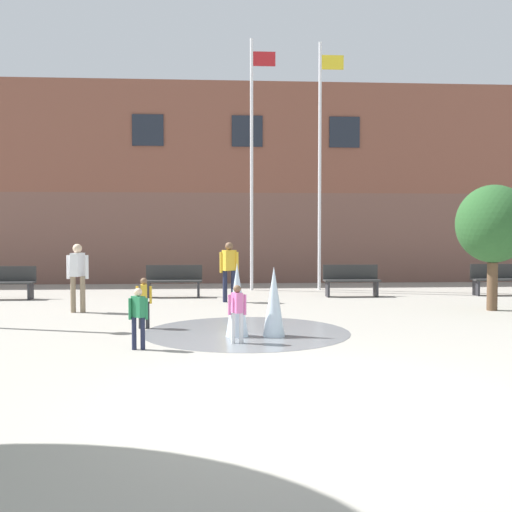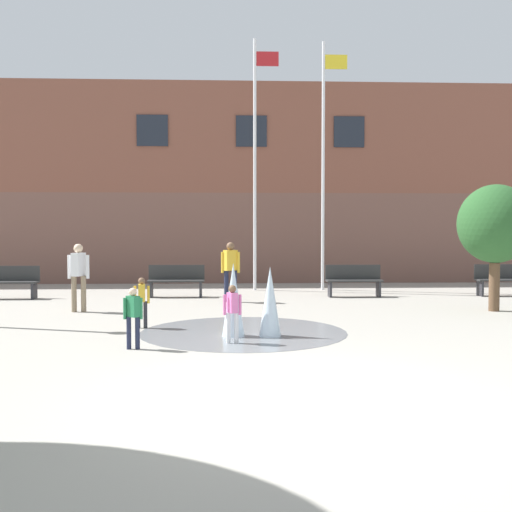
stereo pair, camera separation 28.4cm
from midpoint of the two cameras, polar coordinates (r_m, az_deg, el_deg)
name	(u,v)px [view 1 (the left image)]	position (r m, az deg, el deg)	size (l,w,h in m)	color
ground_plane	(313,402)	(6.85, 4.19, -13.66)	(100.00, 100.00, 0.00)	#9E998E
library_building	(244,189)	(24.50, -1.52, 6.44)	(36.00, 6.05, 7.21)	brown
splash_fountain	(253,308)	(10.84, -1.06, -4.94)	(3.86, 3.86, 1.32)	gray
park_bench_far_left	(5,282)	(17.94, -23.19, -2.29)	(1.60, 0.44, 0.91)	#28282D
park_bench_under_left_flagpole	(174,280)	(17.21, -8.30, -2.31)	(1.60, 0.44, 0.91)	#28282D
park_bench_center	(351,280)	(17.40, 8.60, -2.26)	(1.60, 0.44, 0.91)	#28282D
park_bench_far_right	(499,279)	(18.89, 21.70, -2.04)	(1.60, 0.44, 0.91)	#28282D
child_with_pink_shirt	(144,299)	(11.82, -11.31, -4.01)	(0.31, 0.22, 0.99)	#28282D
teen_by_trashcan	(78,272)	(14.47, -17.17, -1.49)	(0.50, 0.38, 1.59)	#89755B
child_in_fountain	(138,314)	(9.76, -11.97, -5.38)	(0.31, 0.23, 0.99)	#1E233D
child_running	(237,309)	(10.08, -2.61, -5.09)	(0.31, 0.24, 0.99)	silver
adult_in_red	(229,267)	(15.85, -3.09, -1.05)	(0.50, 0.35, 1.59)	#1E233D
flagpole_left	(253,158)	(19.13, -0.76, 9.36)	(0.80, 0.10, 7.91)	silver
flagpole_right	(321,159)	(19.36, 5.76, 9.16)	(0.80, 0.10, 7.84)	silver
street_tree_near_building	(493,225)	(15.17, 21.17, 2.81)	(1.73, 1.73, 2.98)	brown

